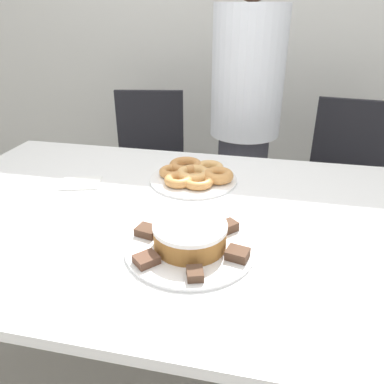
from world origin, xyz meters
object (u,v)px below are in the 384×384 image
at_px(office_chair_left, 149,176).
at_px(office_chair_right, 343,193).
at_px(frosted_cake, 190,235).
at_px(napkin, 81,183).
at_px(person_standing, 245,122).
at_px(plate_donuts, 193,179).
at_px(plate_cake, 190,247).

distance_m(office_chair_left, office_chair_right, 1.09).
bearing_deg(frosted_cake, napkin, 146.64).
relative_size(person_standing, office_chair_right, 1.71).
bearing_deg(plate_donuts, office_chair_left, 120.58).
relative_size(office_chair_left, plate_cake, 2.62).
height_order(office_chair_left, plate_cake, office_chair_left).
height_order(plate_donuts, napkin, plate_donuts).
height_order(office_chair_left, frosted_cake, office_chair_left).
bearing_deg(plate_donuts, office_chair_right, 46.13).
height_order(office_chair_right, frosted_cake, office_chair_right).
bearing_deg(office_chair_right, person_standing, -164.58).
height_order(office_chair_right, plate_donuts, office_chair_right).
xyz_separation_m(office_chair_left, office_chair_right, (1.09, 0.00, 0.00)).
distance_m(person_standing, office_chair_right, 0.67).
bearing_deg(frosted_cake, plate_donuts, 100.76).
relative_size(person_standing, plate_cake, 4.49).
xyz_separation_m(person_standing, plate_donuts, (-0.13, -0.63, -0.05)).
distance_m(frosted_cake, napkin, 0.57).
relative_size(office_chair_left, office_chair_right, 1.00).
bearing_deg(plate_cake, frosted_cake, -90.00).
xyz_separation_m(person_standing, plate_cake, (-0.05, -1.05, -0.05)).
xyz_separation_m(person_standing, office_chair_left, (-0.55, 0.08, -0.38)).
bearing_deg(frosted_cake, plate_cake, 90.00).
bearing_deg(office_chair_right, plate_donuts, -126.66).
xyz_separation_m(office_chair_right, plate_donuts, (-0.68, -0.71, 0.33)).
height_order(plate_cake, frosted_cake, frosted_cake).
xyz_separation_m(frosted_cake, napkin, (-0.47, 0.31, -0.04)).
xyz_separation_m(plate_cake, plate_donuts, (-0.08, 0.43, 0.00)).
bearing_deg(person_standing, plate_cake, -92.79).
height_order(person_standing, napkin, person_standing).
relative_size(plate_cake, plate_donuts, 1.08).
bearing_deg(office_chair_left, office_chair_right, -10.43).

